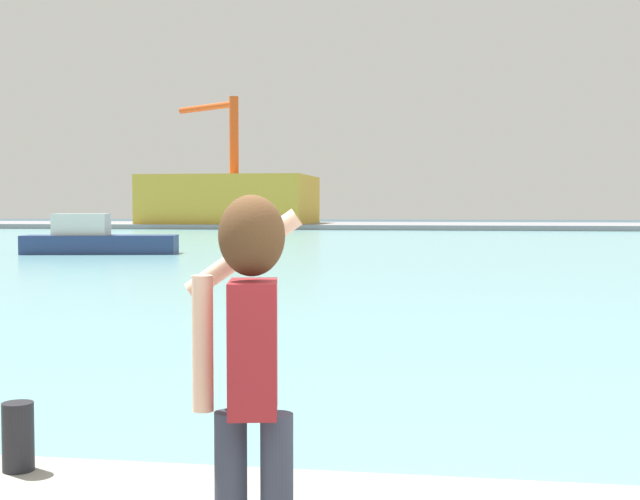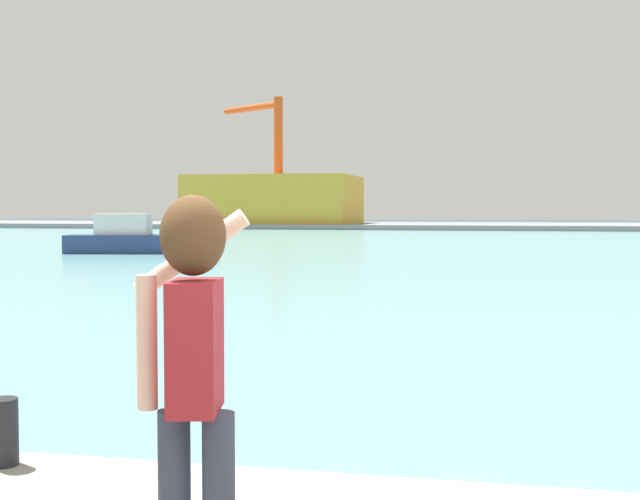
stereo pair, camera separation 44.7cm
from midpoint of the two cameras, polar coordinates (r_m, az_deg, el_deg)
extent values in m
plane|color=#334751|center=(53.34, 8.83, 0.35)|extent=(220.00, 220.00, 0.00)
cube|color=#6BA8B2|center=(55.33, 8.83, 0.45)|extent=(140.00, 100.00, 0.02)
cube|color=gray|center=(95.31, 8.90, 1.60)|extent=(140.00, 20.00, 0.53)
cube|color=maroon|center=(3.63, -8.03, -6.46)|extent=(0.26, 0.37, 0.56)
sphere|color=#E0B293|center=(3.59, -8.08, 0.81)|extent=(0.22, 0.22, 0.22)
ellipsoid|color=#472D19|center=(3.57, -8.18, 0.95)|extent=(0.28, 0.26, 0.34)
cylinder|color=#E0B293|center=(3.70, -11.31, -6.16)|extent=(0.09, 0.09, 0.58)
cylinder|color=#E0B293|center=(3.82, -8.49, -0.28)|extent=(0.53, 0.18, 0.40)
cube|color=black|center=(3.93, -8.31, 2.29)|extent=(0.03, 0.07, 0.14)
cylinder|color=black|center=(5.98, -21.61, -11.53)|extent=(0.20, 0.20, 0.44)
cube|color=navy|center=(43.49, -14.74, 0.36)|extent=(7.68, 3.38, 0.92)
cube|color=silver|center=(43.67, -15.95, 1.66)|extent=(2.84, 1.97, 1.07)
cube|color=gold|center=(96.38, -6.09, 3.37)|extent=(17.94, 13.74, 5.31)
cylinder|color=#D84C19|center=(94.03, -5.90, 5.98)|extent=(1.00, 1.00, 13.85)
cylinder|color=#D84C19|center=(98.22, -7.72, 9.43)|extent=(8.15, 6.03, 0.70)
camera|label=1|loc=(0.22, -91.61, -0.08)|focal=47.87mm
camera|label=2|loc=(0.22, 88.39, 0.08)|focal=47.87mm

